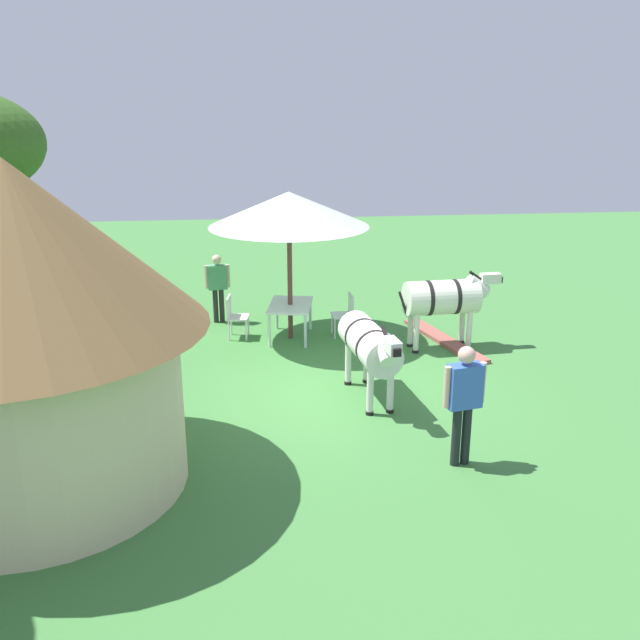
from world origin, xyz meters
name	(u,v)px	position (x,y,z in m)	size (l,w,h in m)	color
ground_plane	(339,393)	(0.00, 0.00, 0.00)	(36.00, 36.00, 0.00)	#3F7A3A
thatched_hut	(23,317)	(-2.45, 4.24, 2.31)	(4.51, 4.51, 4.21)	beige
shade_umbrella	(289,209)	(2.97, 0.63, 2.71)	(3.23, 3.23, 3.06)	brown
patio_dining_table	(290,308)	(2.97, 0.63, 0.65)	(1.42, 1.07, 0.74)	silver
patio_chair_near_lawn	(346,312)	(3.01, -0.55, 0.52)	(0.45, 0.43, 0.90)	silver
patio_chair_west_end	(234,314)	(3.11, 1.80, 0.52)	(0.49, 0.47, 0.90)	white
guest_beside_umbrella	(218,282)	(4.22, 2.16, 0.93)	(0.24, 0.55, 1.55)	black
standing_watcher	(464,395)	(-2.54, -1.33, 1.04)	(0.31, 0.61, 1.73)	black
zebra_nearest_camera	(370,345)	(-0.27, -0.46, 0.97)	(2.34, 0.83, 1.51)	silver
zebra_by_umbrella	(444,298)	(2.04, -2.36, 1.04)	(0.79, 2.14, 1.58)	silver
brick_patio_kerb	(444,340)	(2.36, -2.52, 0.04)	(2.80, 0.36, 0.08)	#9B5148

